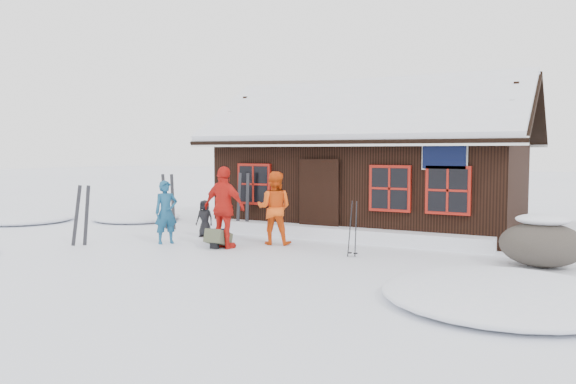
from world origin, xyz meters
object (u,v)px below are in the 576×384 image
object	(u,v)px
ski_pair_left	(81,216)
backpack_blue	(219,239)
skier_orange_right	(224,207)
skier_crouched	(205,218)
skier_teal	(166,212)
boulder	(542,243)
ski_poles	(353,230)
backpack_olive	(218,241)
skier_orange_left	(274,208)

from	to	relation	value
ski_pair_left	backpack_blue	size ratio (longest dim) A/B	2.84
skier_orange_right	skier_crouched	world-z (taller)	skier_orange_right
skier_teal	skier_crouched	distance (m)	1.38
skier_teal	boulder	size ratio (longest dim) A/B	0.97
ski_poles	backpack_olive	world-z (taller)	ski_poles
boulder	ski_poles	world-z (taller)	ski_poles
skier_orange_right	backpack_olive	bearing A→B (deg)	11.80
skier_orange_left	ski_pair_left	distance (m)	4.62
skier_orange_left	boulder	bearing A→B (deg)	164.30
boulder	backpack_blue	distance (m)	7.08
skier_orange_right	ski_poles	distance (m)	3.08
skier_orange_left	ski_pair_left	world-z (taller)	skier_orange_left
skier_teal	boulder	world-z (taller)	skier_teal
skier_orange_left	skier_crouched	world-z (taller)	skier_orange_left
backpack_olive	skier_orange_right	bearing A→B (deg)	3.44
boulder	backpack_blue	size ratio (longest dim) A/B	3.01
skier_orange_left	ski_poles	size ratio (longest dim) A/B	1.43
skier_teal	backpack_olive	size ratio (longest dim) A/B	2.67
skier_teal	skier_orange_left	world-z (taller)	skier_orange_left
skier_teal	ski_pair_left	bearing A→B (deg)	160.22
skier_crouched	ski_pair_left	distance (m)	3.08
skier_teal	backpack_blue	distance (m)	1.49
skier_crouched	ski_poles	size ratio (longest dim) A/B	0.79
boulder	skier_crouched	bearing A→B (deg)	179.62
ski_poles	backpack_olive	size ratio (longest dim) A/B	2.14
skier_crouched	skier_orange_left	bearing A→B (deg)	-12.84
ski_pair_left	backpack_olive	xyz separation A→B (m)	(3.07, 1.28, -0.55)
boulder	backpack_olive	bearing A→B (deg)	-170.06
skier_orange_left	backpack_blue	size ratio (longest dim) A/B	3.34
skier_teal	skier_crouched	world-z (taller)	skier_teal
boulder	skier_orange_left	bearing A→B (deg)	-178.75
skier_orange_right	backpack_blue	distance (m)	0.92
skier_orange_left	skier_orange_right	world-z (taller)	skier_orange_right
skier_crouched	backpack_blue	bearing A→B (deg)	-48.42
skier_crouched	backpack_olive	xyz separation A→B (m)	(1.32, -1.25, -0.33)
ski_poles	backpack_olive	distance (m)	3.25
skier_crouched	boulder	world-z (taller)	skier_crouched
skier_orange_left	backpack_olive	size ratio (longest dim) A/B	3.06
skier_teal	skier_orange_right	world-z (taller)	skier_orange_right
ski_pair_left	backpack_blue	xyz separation A→B (m)	(2.89, 1.56, -0.56)
skier_crouched	ski_pair_left	xyz separation A→B (m)	(-1.75, -2.53, 0.22)
skier_orange_left	skier_crouched	bearing A→B (deg)	-21.66
boulder	ski_poles	distance (m)	3.72
boulder	skier_orange_right	bearing A→B (deg)	-170.02
skier_teal	ski_pair_left	distance (m)	1.99
skier_orange_left	ski_pair_left	bearing A→B (deg)	13.62
skier_teal	boulder	bearing A→B (deg)	-47.62
ski_pair_left	skier_crouched	bearing A→B (deg)	31.75
skier_orange_right	backpack_olive	world-z (taller)	skier_orange_right
ski_poles	backpack_olive	xyz separation A→B (m)	(-3.19, -0.44, -0.42)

